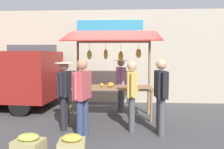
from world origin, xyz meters
TOP-DOWN VIEW (x-y plane):
  - ground_plane at (0.00, 0.00)m, footprint 40.00×40.00m
  - street_backdrop at (0.07, -2.20)m, footprint 9.00×0.30m
  - market_stall at (-0.02, -0.01)m, footprint 2.50×1.46m
  - vendor_with_sunhat at (-0.22, -0.75)m, footprint 0.42×0.69m
  - shopper_in_grey_tee at (1.09, 1.08)m, footprint 0.42×0.70m
  - shopper_with_shopping_bag at (-0.51, 1.07)m, footprint 0.23×0.70m
  - shopper_in_striped_shirt at (-1.14, 1.32)m, footprint 0.25×0.71m
  - shopper_with_ponytail at (0.56, 1.61)m, footprint 0.33×0.70m
  - produce_crate_near at (0.55, 2.63)m, footprint 0.50×0.45m
  - produce_crate_side at (1.30, 2.65)m, footprint 0.55×0.46m

SIDE VIEW (x-z plane):
  - ground_plane at x=0.00m, z-range 0.00..0.00m
  - produce_crate_near at x=0.55m, z-range -0.02..0.41m
  - produce_crate_side at x=1.30m, z-range -0.02..0.41m
  - shopper_with_shopping_bag at x=-0.51m, z-range 0.13..1.76m
  - shopper_in_grey_tee at x=1.09m, z-range 0.15..1.77m
  - vendor_with_sunhat at x=-0.22m, z-range 0.15..1.79m
  - shopper_in_striped_shirt at x=-1.14m, z-range 0.14..1.82m
  - shopper_with_ponytail at x=0.56m, z-range 0.14..1.83m
  - market_stall at x=-0.02m, z-range 0.28..2.78m
  - street_backdrop at x=0.07m, z-range 0.00..3.40m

